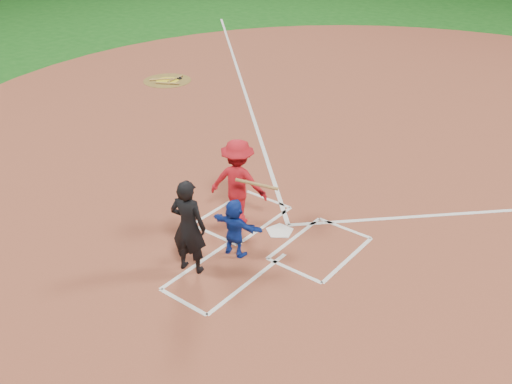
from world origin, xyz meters
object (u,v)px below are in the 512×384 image
Objects in this scene: on_deck_circle at (167,81)px; umpire at (188,227)px; home_plate at (280,231)px; catcher at (235,228)px; batter_at_plate at (238,183)px.

umpire reaches higher than on_deck_circle.
umpire is at bearing 75.01° from home_plate.
home_plate is at bearing -31.86° from on_deck_circle.
on_deck_circle is at bearing -57.68° from umpire.
catcher is 0.99m from umpire.
home_plate is at bearing 13.29° from batter_at_plate.
home_plate is 0.52× the size of catcher.
umpire is (8.41, -7.59, 0.91)m from on_deck_circle.
home_plate is 10.54m from on_deck_circle.
on_deck_circle is 11.37m from umpire.
batter_at_plate reaches higher than on_deck_circle.
home_plate is 0.33× the size of umpire.
batter_at_plate is (8.05, -5.78, 0.92)m from on_deck_circle.
on_deck_circle is at bearing 144.32° from batter_at_plate.
on_deck_circle is 9.95m from batter_at_plate.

